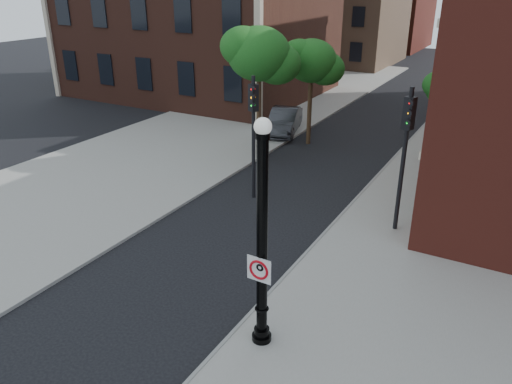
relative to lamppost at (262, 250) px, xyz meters
The scene contains 15 objects.
ground 4.00m from the lamppost, behind, with size 120.00×120.00×0.00m, color black.
sidewalk_right 11.28m from the lamppost, 73.26° to the left, with size 8.00×60.00×0.12m, color gray.
sidewalk_left 22.12m from the lamppost, 122.66° to the left, with size 10.00×50.00×0.12m, color gray.
curb_edge 10.85m from the lamppost, 94.35° to the left, with size 0.10×60.00×0.14m, color gray.
bg_building_tan_a 47.01m from the lamppost, 108.46° to the left, with size 12.00×12.00×12.00m, color #815E46.
bg_building_red 60.38m from the lamppost, 104.24° to the left, with size 12.00×12.00×10.00m, color #5F2316.
lamppost is the anchor object (origin of this frame).
no_parking_sign 0.48m from the lamppost, 88.10° to the right, with size 0.65×0.08×0.65m.
parked_car 18.93m from the lamppost, 114.70° to the left, with size 1.56×4.48×1.47m, color #2D2D32.
traffic_signal_left 9.28m from the lamppost, 120.94° to the left, with size 0.42×0.46×5.17m.
traffic_signal_right 7.97m from the lamppost, 80.18° to the left, with size 0.41×0.47×5.38m.
utility_pole 10.79m from the lamppost, 80.13° to the left, with size 0.09×0.09×4.26m, color #999999.
street_tree_a 14.70m from the lamppost, 119.16° to the left, with size 3.65×3.30×6.58m.
street_tree_b 17.04m from the lamppost, 109.69° to the left, with size 3.18×2.87×5.73m.
street_tree_c 16.72m from the lamppost, 85.71° to the left, with size 2.53×2.29×4.56m.
Camera 1 is at (7.77, -9.52, 8.76)m, focal length 35.00 mm.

